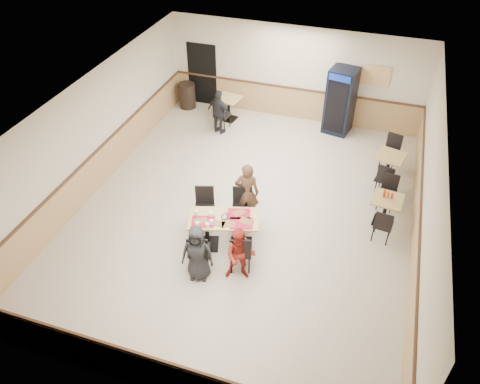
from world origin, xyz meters
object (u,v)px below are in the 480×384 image
(diner_woman_right, at_px, (240,255))
(diner_man_opposite, at_px, (247,193))
(diner_woman_left, at_px, (197,253))
(pepsi_cooler, at_px, (340,101))
(lone_diner, at_px, (219,112))
(back_table, at_px, (229,105))
(main_table, at_px, (224,227))
(trash_bin, at_px, (187,96))
(side_table_near, at_px, (386,207))
(side_table_far, at_px, (389,164))

(diner_woman_right, distance_m, diner_man_opposite, 1.88)
(diner_woman_left, height_order, diner_woman_right, diner_woman_left)
(diner_woman_right, distance_m, pepsi_cooler, 6.75)
(diner_woman_left, bearing_deg, lone_diner, 93.99)
(back_table, bearing_deg, lone_diner, -90.00)
(main_table, height_order, back_table, main_table)
(main_table, xyz_separation_m, back_table, (-1.81, 5.49, -0.04))
(pepsi_cooler, xyz_separation_m, trash_bin, (-5.04, -0.04, -0.60))
(diner_woman_left, bearing_deg, diner_woman_right, 4.92)
(lone_diner, bearing_deg, diner_man_opposite, 137.33)
(diner_woman_right, relative_size, trash_bin, 1.56)
(diner_man_opposite, bearing_deg, pepsi_cooler, -117.34)
(pepsi_cooler, bearing_deg, diner_woman_left, -93.71)
(main_table, height_order, side_table_near, main_table)
(main_table, bearing_deg, side_table_near, 12.86)
(diner_woman_left, distance_m, diner_man_opposite, 2.12)
(diner_woman_left, xyz_separation_m, side_table_far, (3.51, 4.76, -0.16))
(diner_woman_left, bearing_deg, main_table, 67.03)
(diner_woman_right, bearing_deg, diner_woman_left, -177.41)
(main_table, bearing_deg, diner_woman_right, -67.62)
(diner_man_opposite, distance_m, pepsi_cooler, 5.05)
(diner_woman_right, height_order, trash_bin, diner_woman_right)
(back_table, distance_m, pepsi_cooler, 3.50)
(side_table_near, relative_size, pepsi_cooler, 0.37)
(diner_woman_right, bearing_deg, side_table_near, 30.47)
(diner_woman_left, distance_m, side_table_near, 4.66)
(side_table_near, distance_m, back_table, 6.30)
(diner_man_opposite, relative_size, side_table_far, 1.78)
(main_table, bearing_deg, pepsi_cooler, 57.70)
(main_table, xyz_separation_m, lone_diner, (-1.81, 4.62, 0.16))
(main_table, relative_size, trash_bin, 2.01)
(diner_woman_right, bearing_deg, pepsi_cooler, 67.33)
(side_table_near, xyz_separation_m, back_table, (-5.19, 3.56, 0.02))
(pepsi_cooler, relative_size, trash_bin, 2.41)
(side_table_far, height_order, trash_bin, trash_bin)
(back_table, distance_m, trash_bin, 1.63)
(diner_man_opposite, distance_m, side_table_near, 3.31)
(side_table_far, relative_size, trash_bin, 1.06)
(lone_diner, distance_m, trash_bin, 2.03)
(side_table_near, bearing_deg, diner_woman_left, -140.39)
(back_table, bearing_deg, diner_woman_left, -76.15)
(main_table, relative_size, pepsi_cooler, 0.83)
(trash_bin, bearing_deg, pepsi_cooler, 0.49)
(main_table, relative_size, back_table, 2.05)
(main_table, height_order, lone_diner, lone_diner)
(pepsi_cooler, height_order, trash_bin, pepsi_cooler)
(diner_woman_right, height_order, lone_diner, lone_diner)
(pepsi_cooler, bearing_deg, side_table_near, -55.01)
(main_table, height_order, pepsi_cooler, pepsi_cooler)
(back_table, bearing_deg, side_table_near, -34.45)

